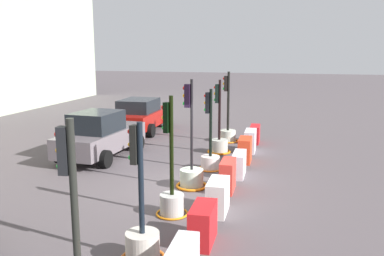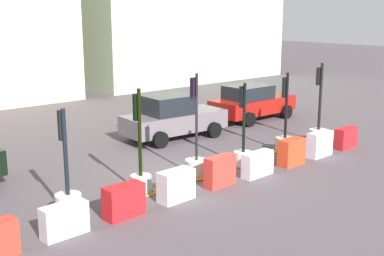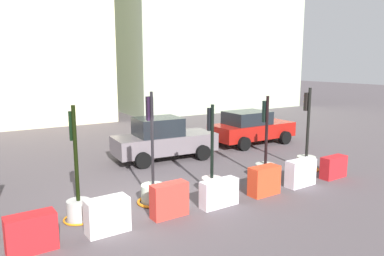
{
  "view_description": "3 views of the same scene",
  "coord_description": "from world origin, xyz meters",
  "px_view_note": "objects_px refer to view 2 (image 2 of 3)",
  "views": [
    {
      "loc": [
        -11.34,
        -3.1,
        4.08
      ],
      "look_at": [
        0.42,
        -0.05,
        1.75
      ],
      "focal_mm": 38.73,
      "sensor_mm": 36.0,
      "label": 1
    },
    {
      "loc": [
        -9.86,
        -11.25,
        5.04
      ],
      "look_at": [
        -0.15,
        -0.23,
        1.62
      ],
      "focal_mm": 47.26,
      "sensor_mm": 36.0,
      "label": 2
    },
    {
      "loc": [
        -4.31,
        -9.39,
        4.02
      ],
      "look_at": [
        1.9,
        0.62,
        1.93
      ],
      "focal_mm": 34.72,
      "sensor_mm": 36.0,
      "label": 3
    }
  ],
  "objects_px": {
    "construction_barrier_3": "(176,186)",
    "construction_barrier_2": "(124,201)",
    "traffic_light_5": "(285,140)",
    "construction_barrier_1": "(64,220)",
    "traffic_light_2": "(141,176)",
    "traffic_light_4": "(243,152)",
    "traffic_light_3": "(196,163)",
    "construction_barrier_6": "(291,152)",
    "car_red_compact": "(252,102)",
    "traffic_light_6": "(318,130)",
    "traffic_light_1": "(68,199)",
    "construction_barrier_4": "(220,171)",
    "construction_barrier_7": "(320,144)",
    "construction_barrier_8": "(346,138)",
    "car_grey_saloon": "(173,118)",
    "construction_barrier_5": "(258,164)"
  },
  "relations": [
    {
      "from": "traffic_light_2",
      "to": "traffic_light_4",
      "type": "relative_size",
      "value": 1.08
    },
    {
      "from": "car_red_compact",
      "to": "traffic_light_1",
      "type": "bearing_deg",
      "value": -158.46
    },
    {
      "from": "traffic_light_6",
      "to": "construction_barrier_3",
      "type": "height_order",
      "value": "traffic_light_6"
    },
    {
      "from": "traffic_light_3",
      "to": "construction_barrier_4",
      "type": "bearing_deg",
      "value": -93.19
    },
    {
      "from": "construction_barrier_3",
      "to": "construction_barrier_8",
      "type": "height_order",
      "value": "construction_barrier_3"
    },
    {
      "from": "traffic_light_3",
      "to": "construction_barrier_4",
      "type": "xyz_separation_m",
      "value": [
        -0.06,
        -1.1,
        0.01
      ]
    },
    {
      "from": "traffic_light_4",
      "to": "construction_barrier_3",
      "type": "height_order",
      "value": "traffic_light_4"
    },
    {
      "from": "construction_barrier_6",
      "to": "car_red_compact",
      "type": "distance_m",
      "value": 7.29
    },
    {
      "from": "traffic_light_6",
      "to": "construction_barrier_8",
      "type": "bearing_deg",
      "value": -88.6
    },
    {
      "from": "traffic_light_6",
      "to": "car_red_compact",
      "type": "height_order",
      "value": "traffic_light_6"
    },
    {
      "from": "traffic_light_1",
      "to": "construction_barrier_8",
      "type": "relative_size",
      "value": 2.64
    },
    {
      "from": "traffic_light_3",
      "to": "car_red_compact",
      "type": "relative_size",
      "value": 0.75
    },
    {
      "from": "traffic_light_1",
      "to": "construction_barrier_4",
      "type": "relative_size",
      "value": 2.72
    },
    {
      "from": "construction_barrier_3",
      "to": "car_grey_saloon",
      "type": "relative_size",
      "value": 0.24
    },
    {
      "from": "traffic_light_5",
      "to": "construction_barrier_5",
      "type": "bearing_deg",
      "value": -157.07
    },
    {
      "from": "traffic_light_3",
      "to": "construction_barrier_7",
      "type": "relative_size",
      "value": 2.94
    },
    {
      "from": "traffic_light_1",
      "to": "traffic_light_6",
      "type": "bearing_deg",
      "value": 0.92
    },
    {
      "from": "traffic_light_2",
      "to": "construction_barrier_1",
      "type": "relative_size",
      "value": 2.72
    },
    {
      "from": "construction_barrier_7",
      "to": "construction_barrier_4",
      "type": "bearing_deg",
      "value": 178.97
    },
    {
      "from": "traffic_light_1",
      "to": "construction_barrier_5",
      "type": "height_order",
      "value": "traffic_light_1"
    },
    {
      "from": "traffic_light_4",
      "to": "traffic_light_6",
      "type": "height_order",
      "value": "traffic_light_6"
    },
    {
      "from": "construction_barrier_8",
      "to": "traffic_light_4",
      "type": "bearing_deg",
      "value": 166.86
    },
    {
      "from": "construction_barrier_1",
      "to": "construction_barrier_2",
      "type": "height_order",
      "value": "construction_barrier_2"
    },
    {
      "from": "traffic_light_5",
      "to": "construction_barrier_3",
      "type": "bearing_deg",
      "value": -169.41
    },
    {
      "from": "traffic_light_3",
      "to": "car_red_compact",
      "type": "distance_m",
      "value": 8.91
    },
    {
      "from": "construction_barrier_6",
      "to": "car_red_compact",
      "type": "relative_size",
      "value": 0.24
    },
    {
      "from": "traffic_light_3",
      "to": "construction_barrier_1",
      "type": "bearing_deg",
      "value": -167.13
    },
    {
      "from": "construction_barrier_1",
      "to": "construction_barrier_8",
      "type": "relative_size",
      "value": 1.05
    },
    {
      "from": "traffic_light_5",
      "to": "construction_barrier_7",
      "type": "relative_size",
      "value": 2.65
    },
    {
      "from": "traffic_light_6",
      "to": "construction_barrier_6",
      "type": "xyz_separation_m",
      "value": [
        -3.22,
        -1.19,
        -0.04
      ]
    },
    {
      "from": "traffic_light_2",
      "to": "construction_barrier_3",
      "type": "relative_size",
      "value": 2.89
    },
    {
      "from": "construction_barrier_1",
      "to": "construction_barrier_7",
      "type": "xyz_separation_m",
      "value": [
        9.87,
        -0.03,
        0.06
      ]
    },
    {
      "from": "traffic_light_5",
      "to": "construction_barrier_2",
      "type": "height_order",
      "value": "traffic_light_5"
    },
    {
      "from": "construction_barrier_3",
      "to": "construction_barrier_2",
      "type": "bearing_deg",
      "value": -179.71
    },
    {
      "from": "traffic_light_3",
      "to": "traffic_light_2",
      "type": "bearing_deg",
      "value": -178.59
    },
    {
      "from": "traffic_light_1",
      "to": "traffic_light_5",
      "type": "relative_size",
      "value": 0.95
    },
    {
      "from": "construction_barrier_6",
      "to": "construction_barrier_1",
      "type": "bearing_deg",
      "value": 179.84
    },
    {
      "from": "traffic_light_3",
      "to": "construction_barrier_6",
      "type": "xyz_separation_m",
      "value": [
        3.19,
        -1.18,
        -0.0
      ]
    },
    {
      "from": "traffic_light_6",
      "to": "construction_barrier_1",
      "type": "xyz_separation_m",
      "value": [
        -11.49,
        -1.16,
        -0.1
      ]
    },
    {
      "from": "traffic_light_4",
      "to": "construction_barrier_5",
      "type": "relative_size",
      "value": 2.39
    },
    {
      "from": "traffic_light_1",
      "to": "car_grey_saloon",
      "type": "distance_m",
      "value": 8.27
    },
    {
      "from": "traffic_light_5",
      "to": "construction_barrier_5",
      "type": "xyz_separation_m",
      "value": [
        -2.86,
        -1.21,
        -0.04
      ]
    },
    {
      "from": "traffic_light_3",
      "to": "car_grey_saloon",
      "type": "height_order",
      "value": "traffic_light_3"
    },
    {
      "from": "construction_barrier_4",
      "to": "construction_barrier_6",
      "type": "distance_m",
      "value": 3.26
    },
    {
      "from": "traffic_light_2",
      "to": "traffic_light_5",
      "type": "distance_m",
      "value": 6.48
    },
    {
      "from": "traffic_light_6",
      "to": "construction_barrier_3",
      "type": "bearing_deg",
      "value": -172.01
    },
    {
      "from": "construction_barrier_8",
      "to": "construction_barrier_7",
      "type": "bearing_deg",
      "value": 179.59
    },
    {
      "from": "construction_barrier_1",
      "to": "traffic_light_4",
      "type": "bearing_deg",
      "value": 8.15
    },
    {
      "from": "construction_barrier_5",
      "to": "car_grey_saloon",
      "type": "bearing_deg",
      "value": 79.01
    },
    {
      "from": "traffic_light_1",
      "to": "construction_barrier_4",
      "type": "xyz_separation_m",
      "value": [
        4.4,
        -0.93,
        0.01
      ]
    }
  ]
}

